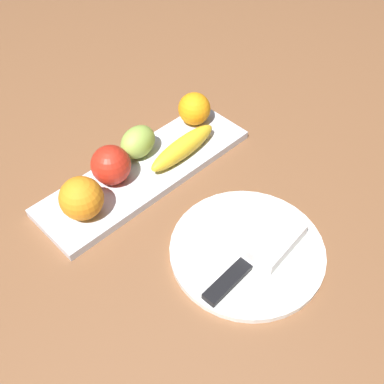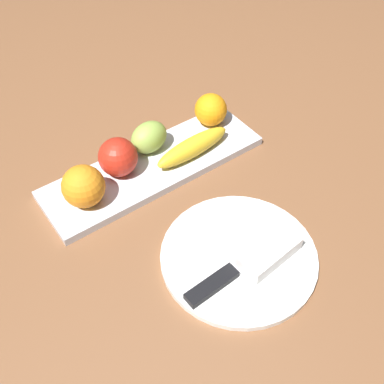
# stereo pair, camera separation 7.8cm
# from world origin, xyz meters

# --- Properties ---
(ground_plane) EXTENTS (2.40, 2.40, 0.00)m
(ground_plane) POSITION_xyz_m (0.00, 0.00, 0.00)
(ground_plane) COLOR brown
(fruit_tray) EXTENTS (0.43, 0.13, 0.02)m
(fruit_tray) POSITION_xyz_m (0.03, 0.00, 0.01)
(fruit_tray) COLOR silver
(fruit_tray) RESTS_ON ground_plane
(apple) EXTENTS (0.07, 0.07, 0.07)m
(apple) POSITION_xyz_m (-0.03, 0.02, 0.05)
(apple) COLOR red
(apple) RESTS_ON fruit_tray
(banana) EXTENTS (0.17, 0.05, 0.04)m
(banana) POSITION_xyz_m (0.11, -0.02, 0.03)
(banana) COLOR yellow
(banana) RESTS_ON fruit_tray
(orange_near_apple) EXTENTS (0.07, 0.07, 0.07)m
(orange_near_apple) POSITION_xyz_m (0.19, 0.03, 0.05)
(orange_near_apple) COLOR orange
(orange_near_apple) RESTS_ON fruit_tray
(orange_near_banana) EXTENTS (0.07, 0.07, 0.07)m
(orange_near_banana) POSITION_xyz_m (-0.11, -0.01, 0.05)
(orange_near_banana) COLOR orange
(orange_near_banana) RESTS_ON fruit_tray
(grape_bunch) EXTENTS (0.08, 0.07, 0.06)m
(grape_bunch) POSITION_xyz_m (0.05, 0.04, 0.05)
(grape_bunch) COLOR #95B549
(grape_bunch) RESTS_ON fruit_tray
(dinner_plate) EXTENTS (0.25, 0.25, 0.01)m
(dinner_plate) POSITION_xyz_m (0.03, -0.25, 0.01)
(dinner_plate) COLOR white
(dinner_plate) RESTS_ON ground_plane
(folded_napkin) EXTENTS (0.11, 0.12, 0.03)m
(folded_napkin) POSITION_xyz_m (0.06, -0.25, 0.02)
(folded_napkin) COLOR white
(folded_napkin) RESTS_ON dinner_plate
(knife) EXTENTS (0.18, 0.03, 0.01)m
(knife) POSITION_xyz_m (-0.02, -0.27, 0.02)
(knife) COLOR silver
(knife) RESTS_ON dinner_plate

